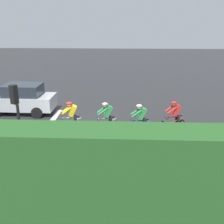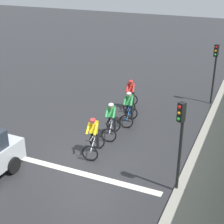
% 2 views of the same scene
% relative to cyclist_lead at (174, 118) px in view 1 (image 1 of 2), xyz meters
% --- Properties ---
extents(ground_plane, '(80.00, 80.00, 0.00)m').
position_rel_cyclist_lead_xyz_m(ground_plane, '(0.16, -5.39, -0.80)').
color(ground_plane, '#28282B').
extents(sidewalk_kerb, '(2.80, 20.33, 0.12)m').
position_rel_cyclist_lead_xyz_m(sidewalk_kerb, '(5.38, -3.39, -0.74)').
color(sidewalk_kerb, gray).
rests_on(sidewalk_kerb, ground).
extents(stone_wall_low, '(0.44, 20.33, 0.58)m').
position_rel_cyclist_lead_xyz_m(stone_wall_low, '(6.28, -3.39, -0.50)').
color(stone_wall_low, gray).
rests_on(stone_wall_low, ground).
extents(hedge_wall, '(1.10, 20.33, 2.91)m').
position_rel_cyclist_lead_xyz_m(hedge_wall, '(6.58, -3.39, 0.66)').
color(hedge_wall, '#265623').
rests_on(hedge_wall, ground).
extents(road_marking_stop_line, '(7.00, 0.30, 0.01)m').
position_rel_cyclist_lead_xyz_m(road_marking_stop_line, '(0.16, -6.46, -0.79)').
color(road_marking_stop_line, silver).
rests_on(road_marking_stop_line, ground).
extents(cyclist_lead, '(0.91, 1.21, 1.66)m').
position_rel_cyclist_lead_xyz_m(cyclist_lead, '(0.00, 0.00, 0.00)').
color(cyclist_lead, black).
rests_on(cyclist_lead, ground).
extents(cyclist_second, '(0.83, 1.17, 1.66)m').
position_rel_cyclist_lead_xyz_m(cyclist_second, '(0.56, -1.68, 0.00)').
color(cyclist_second, black).
rests_on(cyclist_second, ground).
extents(cyclist_mid, '(0.90, 1.20, 1.66)m').
position_rel_cyclist_lead_xyz_m(cyclist_mid, '(0.34, -3.28, 0.00)').
color(cyclist_mid, black).
rests_on(cyclist_mid, ground).
extents(cyclist_fourth, '(0.86, 1.18, 1.66)m').
position_rel_cyclist_lead_xyz_m(cyclist_fourth, '(0.32, -4.99, 0.00)').
color(cyclist_fourth, black).
rests_on(cyclist_fourth, ground).
extents(car_silver, '(1.94, 4.13, 1.76)m').
position_rel_cyclist_lead_xyz_m(car_silver, '(-2.71, -8.62, 0.08)').
color(car_silver, '#B7BCC1').
rests_on(car_silver, ground).
extents(traffic_light_near_crossing, '(0.27, 0.29, 3.34)m').
position_rel_cyclist_lead_xyz_m(traffic_light_near_crossing, '(4.02, -6.10, 1.43)').
color(traffic_light_near_crossing, black).
rests_on(traffic_light_near_crossing, ground).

